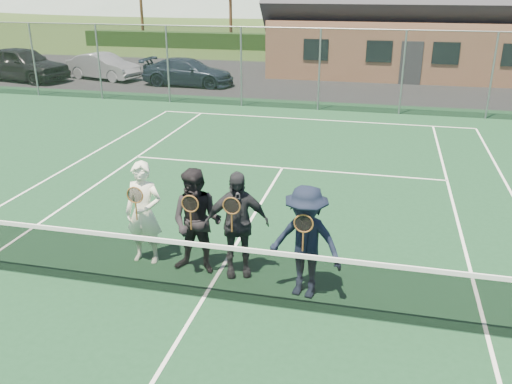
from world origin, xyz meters
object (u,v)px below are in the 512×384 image
at_px(car_c, 188,72).
at_px(player_a, 144,213).
at_px(player_c, 237,224).
at_px(car_a, 23,64).
at_px(car_b, 104,67).
at_px(player_b, 197,222).
at_px(tennis_net, 203,268).
at_px(player_d, 305,242).

relative_size(car_c, player_a, 2.39).
bearing_deg(car_c, player_c, -155.74).
distance_m(car_a, car_b, 3.87).
height_order(car_c, player_b, player_b).
distance_m(tennis_net, player_a, 1.68).
xyz_separation_m(car_a, car_b, (3.65, 1.26, -0.19)).
relative_size(tennis_net, player_d, 6.49).
xyz_separation_m(car_b, player_c, (11.57, -17.09, 0.29)).
height_order(car_a, car_b, car_a).
distance_m(player_c, player_d, 1.25).
bearing_deg(player_d, car_b, 126.11).
distance_m(car_c, player_d, 18.70).
relative_size(player_a, player_c, 1.00).
distance_m(car_a, player_b, 21.57).
xyz_separation_m(car_a, car_c, (8.32, 0.64, -0.20)).
relative_size(tennis_net, player_c, 6.49).
height_order(player_b, player_c, same).
bearing_deg(player_b, player_d, -9.82).
bearing_deg(player_b, car_a, 132.50).
bearing_deg(car_a, player_c, -124.32).
height_order(car_a, tennis_net, car_a).
distance_m(car_a, tennis_net, 22.39).
distance_m(player_a, player_c, 1.65).
xyz_separation_m(player_c, player_d, (1.18, -0.39, -0.00)).
bearing_deg(car_c, tennis_net, -157.61).
xyz_separation_m(car_a, tennis_net, (14.92, -16.69, -0.28)).
bearing_deg(car_a, car_b, -59.10).
bearing_deg(car_a, player_d, -122.87).
bearing_deg(player_a, player_d, -9.10).
height_order(car_b, player_a, player_a).
xyz_separation_m(car_c, tennis_net, (6.60, -17.32, -0.08)).
height_order(car_b, tennis_net, car_b).
relative_size(player_b, player_c, 1.00).
bearing_deg(player_c, car_a, 133.87).
distance_m(car_b, player_c, 20.64).
distance_m(car_a, car_c, 8.35).
height_order(tennis_net, player_c, player_c).
distance_m(player_b, player_c, 0.66).
relative_size(car_a, car_c, 1.12).
height_order(car_b, player_c, player_c).
height_order(car_b, player_b, player_b).
xyz_separation_m(car_c, player_b, (6.25, -16.54, 0.30)).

